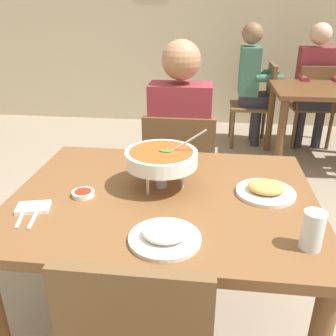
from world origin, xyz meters
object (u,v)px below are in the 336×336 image
object	(u,v)px
chair_diner_main	(180,173)
chair_bg_left	(259,100)
dining_table_far	(326,103)
patron_bg_left	(252,78)
curry_bowl	(161,158)
diner_main	(181,136)
drink_glass	(312,232)
appetizer_plate	(266,190)
rice_plate	(165,235)
chair_bg_middle	(313,102)
sauce_dish	(83,193)
patron_bg_middle	(315,79)
dining_table_main	(164,217)

from	to	relation	value
chair_diner_main	chair_bg_left	bearing A→B (deg)	70.77
dining_table_far	patron_bg_left	size ratio (longest dim) A/B	0.76
dining_table_far	curry_bowl	bearing A→B (deg)	-120.27
diner_main	drink_glass	xyz separation A→B (m)	(0.51, -1.10, 0.08)
chair_bg_left	patron_bg_left	xyz separation A→B (m)	(-0.10, 0.03, 0.24)
appetizer_plate	patron_bg_left	size ratio (longest dim) A/B	0.18
rice_plate	chair_bg_middle	world-z (taller)	chair_bg_middle
appetizer_plate	sauce_dish	bearing A→B (deg)	-171.98
curry_bowl	appetizer_plate	bearing A→B (deg)	-2.49
chair_diner_main	rice_plate	size ratio (longest dim) A/B	3.75
chair_bg_left	drink_glass	bearing A→B (deg)	-93.62
curry_bowl	rice_plate	xyz separation A→B (m)	(0.06, -0.39, -0.11)
curry_bowl	rice_plate	world-z (taller)	curry_bowl
patron_bg_left	chair_bg_left	bearing A→B (deg)	-16.86
chair_diner_main	chair_bg_left	distance (m)	2.14
chair_diner_main	sauce_dish	xyz separation A→B (m)	(-0.32, -0.82, 0.27)
sauce_dish	patron_bg_left	world-z (taller)	patron_bg_left
chair_bg_left	chair_bg_middle	size ratio (longest dim) A/B	1.00
drink_glass	patron_bg_middle	world-z (taller)	patron_bg_middle
patron_bg_left	patron_bg_middle	size ratio (longest dim) A/B	1.00
appetizer_plate	rice_plate	bearing A→B (deg)	-134.99
drink_glass	patron_bg_left	bearing A→B (deg)	88.22
dining_table_main	patron_bg_middle	distance (m)	3.07
diner_main	chair_bg_middle	world-z (taller)	diner_main
drink_glass	chair_bg_left	size ratio (longest dim) A/B	0.14
rice_plate	chair_bg_middle	distance (m)	3.33
curry_bowl	chair_diner_main	bearing A→B (deg)	88.54
rice_plate	patron_bg_left	size ratio (longest dim) A/B	0.18
curry_bowl	chair_bg_middle	xyz separation A→B (m)	(1.29, 2.70, -0.39)
dining_table_far	patron_bg_left	bearing A→B (deg)	138.04
chair_bg_middle	patron_bg_left	size ratio (longest dim) A/B	0.69
rice_plate	dining_table_far	world-z (taller)	rice_plate
dining_table_far	diner_main	bearing A→B (deg)	-130.93
chair_diner_main	appetizer_plate	distance (m)	0.87
patron_bg_left	rice_plate	bearing A→B (deg)	-100.14
appetizer_plate	chair_bg_left	size ratio (longest dim) A/B	0.27
sauce_dish	patron_bg_middle	bearing A→B (deg)	61.04
rice_plate	appetizer_plate	bearing A→B (deg)	45.01
diner_main	dining_table_far	bearing A→B (deg)	49.07
appetizer_plate	chair_bg_left	bearing A→B (deg)	83.93
chair_bg_middle	patron_bg_left	bearing A→B (deg)	176.03
dining_table_far	chair_bg_left	size ratio (longest dim) A/B	1.11
drink_glass	chair_bg_left	distance (m)	3.11
chair_diner_main	chair_bg_left	world-z (taller)	same
appetizer_plate	drink_glass	bearing A→B (deg)	-74.69
appetizer_plate	dining_table_far	distance (m)	2.35
dining_table_main	appetizer_plate	distance (m)	0.44
diner_main	curry_bowl	bearing A→B (deg)	-91.40
chair_diner_main	diner_main	world-z (taller)	diner_main
sauce_dish	chair_bg_left	bearing A→B (deg)	70.14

